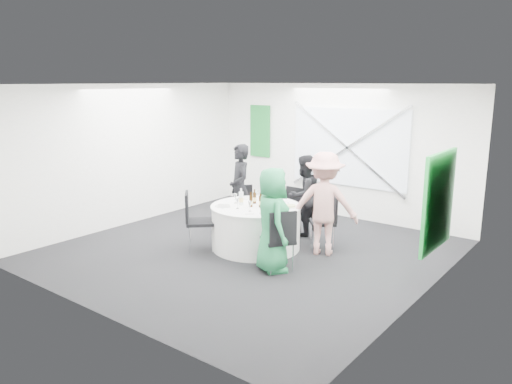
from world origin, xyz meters
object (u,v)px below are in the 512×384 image
Objects in this scene: person_man_back at (304,195)px; person_woman_pink at (324,204)px; chair_front_left at (195,216)px; chair_back at (291,207)px; banquet_table at (256,227)px; green_water_bottle at (268,200)px; chair_front_right at (280,236)px; chair_back_right at (328,217)px; chair_back_left at (244,204)px; person_man_back_left at (240,189)px; clear_water_bottle at (241,198)px; person_woman_green at (272,220)px.

person_woman_pink is (0.83, -0.69, 0.10)m from person_man_back.
chair_back is at bearing -67.55° from chair_front_left.
green_water_bottle is at bearing 6.87° from banquet_table.
chair_front_left is (-1.73, -0.06, 0.03)m from chair_front_right.
chair_front_right is 1.17m from person_woman_pink.
chair_back is 0.58× the size of person_man_back.
chair_back_right is at bearing 75.32° from person_man_back.
chair_back_right is at bearing -91.69° from chair_front_left.
chair_front_right is at bearing -86.53° from chair_back_left.
person_man_back_left is 1.22m from person_man_back.
green_water_bottle is (0.20, -1.03, 0.36)m from chair_back.
clear_water_bottle is (-0.24, -0.11, 0.49)m from banquet_table.
chair_front_right is 0.56× the size of person_woman_pink.
person_woman_pink is (1.07, 0.47, 0.48)m from banquet_table.
person_woman_pink is (1.04, -0.59, 0.34)m from chair_back.
person_man_back is (-0.71, 0.35, 0.23)m from chair_back_right.
chair_front_right reaches higher than banquet_table.
chair_front_right is 3.11× the size of green_water_bottle.
chair_back_left is at bearing -61.43° from person_man_back.
person_woman_green reaches higher than chair_front_right.
person_woman_pink is 1.43m from clear_water_bottle.
person_woman_green is (-0.11, -1.49, 0.27)m from chair_back_right.
person_woman_pink is 1.08× the size of person_woman_green.
chair_front_left is 1.28m from green_water_bottle.
person_man_back is 5.30× the size of clear_water_bottle.
person_man_back_left reaches higher than chair_back_left.
chair_back_left is at bearing 145.84° from green_water_bottle.
green_water_bottle is at bearing -77.22° from chair_back.
person_man_back_left is 0.98× the size of person_woman_pink.
chair_front_right is at bearing -24.65° from clear_water_bottle.
person_woman_green is (-0.14, -0.01, 0.23)m from chair_front_right.
chair_back_left is 2.71× the size of green_water_bottle.
clear_water_bottle is (-0.47, -0.13, -0.01)m from green_water_bottle.
chair_back_left is 0.49× the size of person_woman_pink.
chair_back_left is (-0.92, 0.81, 0.11)m from banquet_table.
banquet_table is 1.26m from person_woman_pink.
person_woman_green reaches higher than green_water_bottle.
green_water_bottle is 0.49m from clear_water_bottle.
chair_back is at bearing -53.02° from person_woman_pink.
person_woman_pink is (1.83, 1.19, 0.27)m from chair_front_left.
chair_front_left is at bearing -16.34° from person_man_back.
chair_front_left is 1.61m from person_woman_green.
banquet_table is 0.90× the size of person_woman_pink.
chair_back_left is 2.05m from person_woman_pink.
person_man_back_left is 5.40× the size of green_water_bottle.
chair_back_right is 0.93× the size of chair_front_right.
person_man_back is (0.21, 0.10, 0.24)m from chair_back.
person_man_back is (1.00, 1.89, 0.16)m from chair_front_left.
chair_back_right is (1.86, 0.00, 0.04)m from chair_back_left.
person_woman_green is (0.60, -1.84, 0.04)m from person_man_back.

